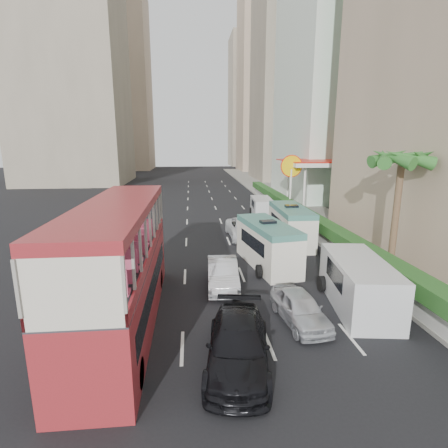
{
  "coord_description": "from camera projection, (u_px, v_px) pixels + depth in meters",
  "views": [
    {
      "loc": [
        -3.15,
        -13.45,
        7.27
      ],
      "look_at": [
        -1.5,
        4.0,
        3.2
      ],
      "focal_mm": 28.0,
      "sensor_mm": 36.0,
      "label": 1
    }
  ],
  "objects": [
    {
      "name": "ground_plane",
      "position": [
        268.0,
        317.0,
        14.97
      ],
      "size": [
        200.0,
        200.0,
        0.0
      ],
      "primitive_type": "plane",
      "color": "black",
      "rests_on": "ground"
    },
    {
      "name": "tower_far_b",
      "position": [
        252.0,
        103.0,
        112.88
      ],
      "size": [
        14.0,
        14.0,
        40.0
      ],
      "primitive_type": "cube",
      "color": "#9F937D",
      "rests_on": "ground"
    },
    {
      "name": "minibus_near",
      "position": [
        267.0,
        244.0,
        21.02
      ],
      "size": [
        2.98,
        6.21,
        2.64
      ],
      "primitive_type": "cube",
      "rotation": [
        0.0,
        0.0,
        0.17
      ],
      "color": "silver",
      "rests_on": "ground"
    },
    {
      "name": "double_decker_bus",
      "position": [
        121.0,
        265.0,
        13.85
      ],
      "size": [
        2.5,
        11.0,
        5.06
      ],
      "primitive_type": "cube",
      "color": "maroon",
      "rests_on": "ground"
    },
    {
      "name": "car_black",
      "position": [
        238.0,
        364.0,
        11.76
      ],
      "size": [
        2.76,
        5.27,
        1.46
      ],
      "primitive_type": "imported",
      "rotation": [
        0.0,
        0.0,
        -0.15
      ],
      "color": "black",
      "rests_on": "ground"
    },
    {
      "name": "tower_left_a",
      "position": [
        67.0,
        32.0,
        60.23
      ],
      "size": [
        18.0,
        18.0,
        52.0
      ],
      "primitive_type": "cube",
      "color": "#9F937D",
      "rests_on": "ground"
    },
    {
      "name": "tower_mid",
      "position": [
        298.0,
        49.0,
        67.23
      ],
      "size": [
        16.0,
        16.0,
        50.0
      ],
      "primitive_type": "cube",
      "color": "#9F937D",
      "rests_on": "ground"
    },
    {
      "name": "sidewalk",
      "position": [
        298.0,
        207.0,
        40.03
      ],
      "size": [
        6.0,
        120.0,
        0.18
      ],
      "primitive_type": "cube",
      "color": "#99968C",
      "rests_on": "ground"
    },
    {
      "name": "shell_station",
      "position": [
        314.0,
        186.0,
        37.58
      ],
      "size": [
        6.5,
        8.0,
        5.5
      ],
      "primitive_type": "cube",
      "color": "silver",
      "rests_on": "ground"
    },
    {
      "name": "hedge",
      "position": [
        305.0,
        214.0,
        28.78
      ],
      "size": [
        1.1,
        44.0,
        0.7
      ],
      "primitive_type": "cube",
      "color": "#2D6626",
      "rests_on": "kerb_wall"
    },
    {
      "name": "minibus_far",
      "position": [
        291.0,
        225.0,
        25.77
      ],
      "size": [
        2.15,
        6.16,
        2.72
      ],
      "primitive_type": "cube",
      "rotation": [
        0.0,
        0.0,
        -0.02
      ],
      "color": "silver",
      "rests_on": "ground"
    },
    {
      "name": "panel_van_near",
      "position": [
        358.0,
        284.0,
        15.72
      ],
      "size": [
        2.92,
        5.72,
        2.19
      ],
      "primitive_type": "cube",
      "rotation": [
        0.0,
        0.0,
        -0.14
      ],
      "color": "silver",
      "rests_on": "ground"
    },
    {
      "name": "van_asset",
      "position": [
        245.0,
        238.0,
        27.4
      ],
      "size": [
        2.71,
        5.5,
        1.5
      ],
      "primitive_type": "imported",
      "rotation": [
        0.0,
        0.0,
        0.04
      ],
      "color": "silver",
      "rests_on": "ground"
    },
    {
      "name": "car_silver_lane_b",
      "position": [
        299.0,
        322.0,
        14.53
      ],
      "size": [
        1.97,
        3.97,
        1.3
      ],
      "primitive_type": "imported",
      "rotation": [
        0.0,
        0.0,
        0.12
      ],
      "color": "silver",
      "rests_on": "ground"
    },
    {
      "name": "car_silver_lane_a",
      "position": [
        223.0,
        286.0,
        18.15
      ],
      "size": [
        1.69,
        4.38,
        1.42
      ],
      "primitive_type": "imported",
      "rotation": [
        0.0,
        0.0,
        -0.04
      ],
      "color": "silver",
      "rests_on": "ground"
    },
    {
      "name": "palm_tree",
      "position": [
        396.0,
        217.0,
        18.81
      ],
      "size": [
        0.36,
        0.36,
        6.4
      ],
      "primitive_type": "cylinder",
      "color": "brown",
      "rests_on": "sidewalk"
    },
    {
      "name": "kerb_wall",
      "position": [
        305.0,
        224.0,
        28.97
      ],
      "size": [
        0.3,
        44.0,
        1.0
      ],
      "primitive_type": "cube",
      "color": "silver",
      "rests_on": "sidewalk"
    },
    {
      "name": "panel_van_far",
      "position": [
        262.0,
        207.0,
        35.41
      ],
      "size": [
        2.12,
        4.71,
        1.84
      ],
      "primitive_type": "cube",
      "rotation": [
        0.0,
        0.0,
        -0.06
      ],
      "color": "silver",
      "rests_on": "ground"
    },
    {
      "name": "tower_left_b",
      "position": [
        119.0,
        84.0,
        95.04
      ],
      "size": [
        16.0,
        16.0,
        46.0
      ],
      "primitive_type": "cube",
      "color": "tan",
      "rests_on": "ground"
    },
    {
      "name": "tower_far_a",
      "position": [
        266.0,
        85.0,
        91.09
      ],
      "size": [
        14.0,
        14.0,
        44.0
      ],
      "primitive_type": "cube",
      "color": "tan",
      "rests_on": "ground"
    }
  ]
}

